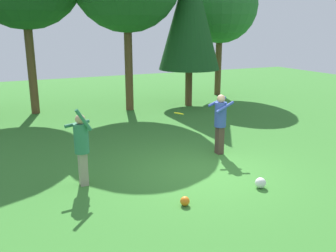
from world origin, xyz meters
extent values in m
plane|color=#387A2D|center=(0.00, 0.00, 0.00)|extent=(40.00, 40.00, 0.00)
cube|color=gray|center=(-2.96, 0.45, 0.40)|extent=(0.19, 0.22, 0.80)
cylinder|color=#2D7551|center=(-2.96, 0.45, 1.15)|extent=(0.34, 0.34, 0.70)
sphere|color=tan|center=(-2.96, 0.45, 1.60)|extent=(0.23, 0.23, 0.23)
cylinder|color=#2D7551|center=(-3.00, 0.64, 1.45)|extent=(0.60, 0.19, 0.13)
cylinder|color=#2D7551|center=(-2.92, 0.25, 1.62)|extent=(0.39, 0.15, 0.55)
cube|color=#4C382D|center=(1.16, 1.00, 0.41)|extent=(0.19, 0.22, 0.83)
cylinder|color=#334C9E|center=(1.16, 1.00, 1.19)|extent=(0.34, 0.34, 0.72)
sphere|color=tan|center=(1.16, 1.00, 1.65)|extent=(0.23, 0.23, 0.23)
cylinder|color=#334C9E|center=(1.16, 0.80, 1.44)|extent=(0.59, 0.10, 0.32)
cylinder|color=#334C9E|center=(1.15, 1.19, 1.53)|extent=(0.60, 0.10, 0.28)
cylinder|color=yellow|center=(-0.21, 0.96, 1.36)|extent=(0.37, 0.37, 0.11)
sphere|color=white|center=(0.72, -1.46, 0.13)|extent=(0.25, 0.25, 0.25)
sphere|color=orange|center=(-1.28, -1.50, 0.10)|extent=(0.20, 0.20, 0.20)
cylinder|color=brown|center=(-3.23, 8.88, 2.25)|extent=(0.35, 0.35, 4.50)
cylinder|color=brown|center=(3.60, 7.54, 1.57)|extent=(0.33, 0.33, 3.15)
cone|color=#19471E|center=(3.60, 7.54, 4.25)|extent=(2.83, 2.83, 5.03)
cylinder|color=brown|center=(0.73, 7.81, 2.17)|extent=(0.35, 0.35, 4.34)
cylinder|color=brown|center=(6.46, 9.49, 1.79)|extent=(0.34, 0.34, 3.58)
sphere|color=#28662D|center=(6.46, 9.49, 4.76)|extent=(3.94, 3.94, 3.94)
camera|label=1|loc=(-4.51, -7.65, 3.60)|focal=38.98mm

